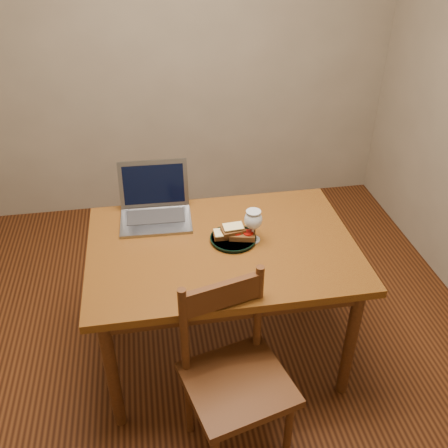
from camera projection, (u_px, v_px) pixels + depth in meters
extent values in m
cube|color=black|center=(212.00, 342.00, 2.90)|extent=(3.20, 3.20, 0.02)
cube|color=gray|center=(176.00, 40.00, 3.49)|extent=(3.20, 0.02, 2.60)
cube|color=#54270E|center=(222.00, 248.00, 2.44)|extent=(1.30, 0.90, 0.04)
cylinder|color=#3C1F0C|center=(112.00, 374.00, 2.27)|extent=(0.06, 0.06, 0.70)
cylinder|color=#3C1F0C|center=(350.00, 342.00, 2.42)|extent=(0.06, 0.06, 0.70)
cylinder|color=#3C1F0C|center=(114.00, 272.00, 2.87)|extent=(0.06, 0.06, 0.70)
cylinder|color=#3C1F0C|center=(305.00, 252.00, 3.03)|extent=(0.06, 0.06, 0.70)
cube|color=#3C1F0C|center=(238.00, 384.00, 2.12)|extent=(0.51, 0.50, 0.04)
cube|color=#3C1F0C|center=(222.00, 295.00, 2.03)|extent=(0.34, 0.11, 0.12)
cylinder|color=black|center=(233.00, 239.00, 2.45)|extent=(0.23, 0.23, 0.02)
cube|color=slate|center=(156.00, 221.00, 2.59)|extent=(0.37, 0.27, 0.02)
cube|color=slate|center=(154.00, 184.00, 2.65)|extent=(0.37, 0.09, 0.25)
cube|color=black|center=(154.00, 184.00, 2.65)|extent=(0.32, 0.07, 0.20)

